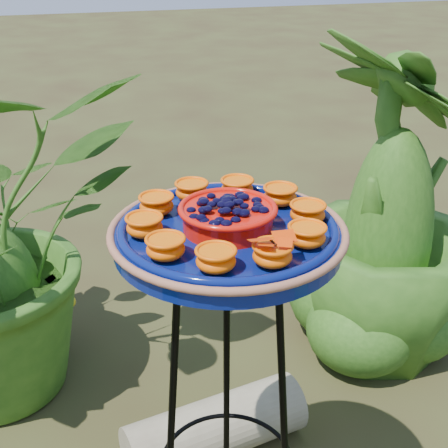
{
  "coord_description": "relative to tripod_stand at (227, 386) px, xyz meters",
  "views": [
    {
      "loc": [
        -0.26,
        -1.07,
        1.37
      ],
      "look_at": [
        0.0,
        -0.11,
        0.88
      ],
      "focal_mm": 50.0,
      "sensor_mm": 36.0,
      "label": 1
    }
  ],
  "objects": [
    {
      "name": "tripod_stand",
      "position": [
        0.0,
        0.0,
        0.0
      ],
      "size": [
        0.37,
        0.37,
        0.83
      ],
      "rotation": [
        0.0,
        0.0,
        -0.26
      ],
      "color": "black",
      "rests_on": "ground"
    },
    {
      "name": "feeder_dish",
      "position": [
        0.0,
        -0.0,
        0.36
      ],
      "size": [
        0.51,
        0.51,
        0.1
      ],
      "rotation": [
        0.0,
        0.0,
        -0.26
      ],
      "color": "#071357",
      "rests_on": "tripod_stand"
    },
    {
      "name": "driftwood_log",
      "position": [
        0.05,
        0.31,
        -0.42
      ],
      "size": [
        0.54,
        0.27,
        0.17
      ],
      "primitive_type": "cylinder",
      "rotation": [
        0.0,
        1.57,
        0.2
      ],
      "color": "tan",
      "rests_on": "ground"
    },
    {
      "name": "shrub_back_right",
      "position": [
        0.73,
        0.65,
        0.05
      ],
      "size": [
        0.74,
        0.74,
        1.1
      ],
      "primitive_type": "imported",
      "rotation": [
        0.0,
        0.0,
        1.81
      ],
      "color": "#275115",
      "rests_on": "ground"
    }
  ]
}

